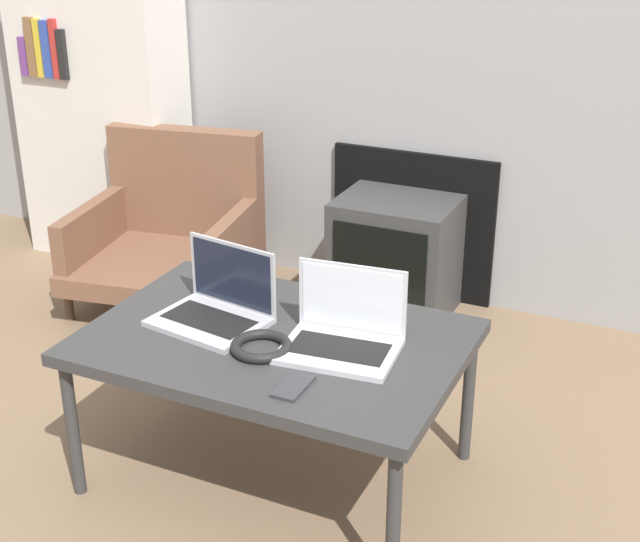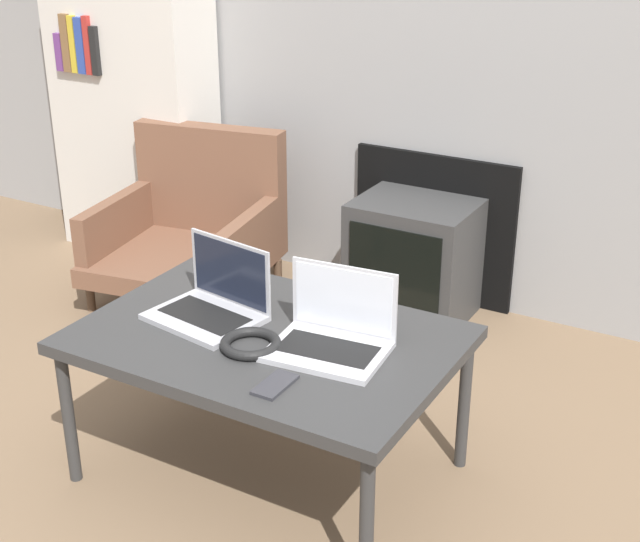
{
  "view_description": "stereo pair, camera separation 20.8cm",
  "coord_description": "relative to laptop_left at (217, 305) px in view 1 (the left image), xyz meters",
  "views": [
    {
      "loc": [
        1.04,
        -1.54,
        1.62
      ],
      "look_at": [
        0.0,
        0.69,
        0.54
      ],
      "focal_mm": 50.0,
      "sensor_mm": 36.0,
      "label": 1
    },
    {
      "loc": [
        1.22,
        -1.45,
        1.62
      ],
      "look_at": [
        0.0,
        0.69,
        0.54
      ],
      "focal_mm": 50.0,
      "sensor_mm": 36.0,
      "label": 2
    }
  ],
  "objects": [
    {
      "name": "table",
      "position": [
        0.2,
        -0.02,
        -0.08
      ],
      "size": [
        1.04,
        0.71,
        0.46
      ],
      "color": "#333333",
      "rests_on": "ground_plane"
    },
    {
      "name": "bookshelf",
      "position": [
        -1.31,
        1.2,
        0.26
      ],
      "size": [
        0.75,
        0.32,
        1.54
      ],
      "color": "silver",
      "rests_on": "ground_plane"
    },
    {
      "name": "laptop_left",
      "position": [
        0.0,
        0.0,
        0.0
      ],
      "size": [
        0.34,
        0.28,
        0.21
      ],
      "rotation": [
        0.0,
        0.0,
        -0.16
      ],
      "color": "#B2B2B7",
      "rests_on": "table"
    },
    {
      "name": "armchair",
      "position": [
        -0.77,
        0.91,
        -0.2
      ],
      "size": [
        0.76,
        0.75,
        0.68
      ],
      "rotation": [
        0.0,
        0.0,
        0.17
      ],
      "color": "brown",
      "rests_on": "ground_plane"
    },
    {
      "name": "phone",
      "position": [
        0.37,
        -0.25,
        -0.04
      ],
      "size": [
        0.07,
        0.13,
        0.01
      ],
      "color": "#333338",
      "rests_on": "table"
    },
    {
      "name": "laptop_right",
      "position": [
        0.4,
        0.0,
        0.0
      ],
      "size": [
        0.33,
        0.26,
        0.21
      ],
      "rotation": [
        0.0,
        0.0,
        0.1
      ],
      "color": "silver",
      "rests_on": "table"
    },
    {
      "name": "headphones",
      "position": [
        0.2,
        -0.11,
        -0.03
      ],
      "size": [
        0.17,
        0.17,
        0.03
      ],
      "color": "black",
      "rests_on": "table"
    },
    {
      "name": "tv",
      "position": [
        0.12,
        1.17,
        -0.27
      ],
      "size": [
        0.47,
        0.37,
        0.48
      ],
      "color": "#383838",
      "rests_on": "ground_plane"
    }
  ]
}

